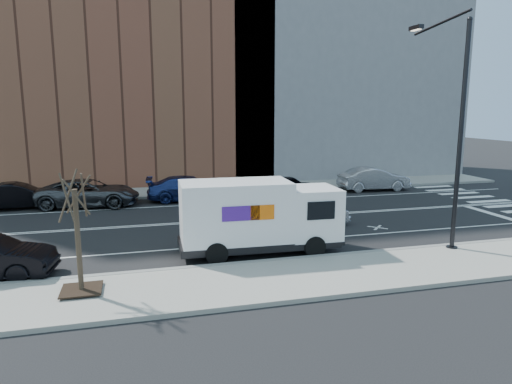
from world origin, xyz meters
TOP-DOWN VIEW (x-y plane):
  - ground at (0.00, 0.00)m, footprint 120.00×120.00m
  - sidewalk_near at (0.00, -8.80)m, footprint 44.00×3.60m
  - sidewalk_far at (0.00, 8.80)m, footprint 44.00×3.60m
  - curb_near at (0.00, -7.00)m, footprint 44.00×0.25m
  - curb_far at (0.00, 7.00)m, footprint 44.00×0.25m
  - crosswalk at (16.00, 0.00)m, footprint 3.00×14.00m
  - road_markings at (0.00, 0.00)m, footprint 40.00×8.60m
  - bldg_brick at (-8.00, 15.60)m, footprint 26.00×10.00m
  - bldg_concrete at (12.00, 15.60)m, footprint 20.00×10.00m
  - streetlight at (7.00, -6.91)m, footprint 0.44×4.02m
  - street_tree at (-7.00, -8.40)m, footprint 1.20×1.20m
  - fedex_van at (-0.62, -5.60)m, footprint 6.46×2.45m
  - far_parked_b at (-11.87, 5.85)m, footprint 4.68×1.92m
  - far_parked_c at (-8.00, 5.54)m, footprint 6.06×3.33m
  - far_parked_d at (-2.01, 5.75)m, footprint 5.45×2.52m
  - far_parked_e at (4.54, 5.72)m, footprint 4.01×1.71m
  - far_parked_f at (10.97, 6.08)m, footprint 5.03×1.99m
  - driving_sedan at (2.81, -2.22)m, footprint 4.16×1.92m

SIDE VIEW (x-z plane):
  - ground at x=0.00m, z-range 0.00..0.00m
  - crosswalk at x=16.00m, z-range 0.00..0.01m
  - road_markings at x=0.00m, z-range 0.00..0.01m
  - sidewalk_near at x=0.00m, z-range 0.00..0.15m
  - sidewalk_far at x=0.00m, z-range 0.00..0.15m
  - curb_near at x=0.00m, z-range 0.00..0.17m
  - curb_far at x=0.00m, z-range 0.00..0.17m
  - driving_sedan at x=2.81m, z-range 0.00..1.32m
  - far_parked_e at x=4.54m, z-range 0.00..1.35m
  - far_parked_b at x=-11.87m, z-range 0.00..1.51m
  - far_parked_d at x=-2.01m, z-range 0.00..1.54m
  - far_parked_c at x=-8.00m, z-range 0.00..1.61m
  - far_parked_f at x=10.97m, z-range 0.00..1.63m
  - street_tree at x=-7.00m, z-range -0.42..3.33m
  - fedex_van at x=-0.62m, z-range 0.07..2.99m
  - streetlight at x=7.00m, z-range 0.41..9.75m
  - bldg_brick at x=-8.00m, z-range 0.00..22.00m
  - bldg_concrete at x=12.00m, z-range 0.00..26.00m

